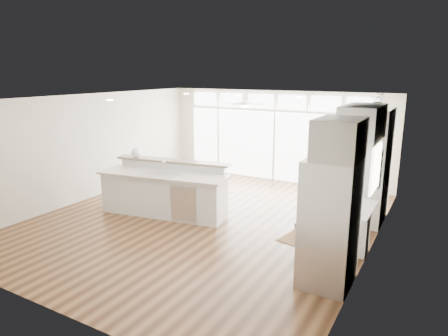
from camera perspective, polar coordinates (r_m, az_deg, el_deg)
The scene contains 24 objects.
floor at distance 9.05m, azimuth -2.70°, elevation -7.48°, with size 7.00×8.00×0.02m, color #462815.
ceiling at distance 8.46m, azimuth -2.90°, elevation 9.91°, with size 7.00×8.00×0.02m, color silver.
wall_back at distance 12.16m, azimuth 7.38°, elevation 4.56°, with size 7.00×0.04×2.70m, color beige.
wall_front at distance 5.82m, azimuth -24.52°, elevation -6.70°, with size 7.00×0.04×2.70m, color beige.
wall_left at distance 10.90m, azimuth -18.55°, elevation 2.91°, with size 0.04×8.00×2.70m, color beige.
wall_right at distance 7.44m, azimuth 20.64°, elevation -2.05°, with size 0.04×8.00×2.70m, color beige.
glass_wall at distance 12.15m, azimuth 7.23°, elevation 3.13°, with size 5.80×0.06×2.08m, color white.
transom_row at distance 11.98m, azimuth 7.42°, elevation 9.39°, with size 5.90×0.06×0.40m, color white.
desk_window at distance 7.68m, azimuth 20.84°, elevation -0.04°, with size 0.04×0.85×0.85m, color silver.
ceiling_fan at distance 11.15m, azimuth 2.75°, elevation 9.69°, with size 1.16×1.16×0.32m, color silver.
recessed_lights at distance 8.63m, azimuth -2.18°, elevation 9.86°, with size 3.40×3.00×0.02m, color white.
oven_cabinet at distance 9.24m, azimuth 20.42°, elevation 0.29°, with size 0.64×1.20×2.50m, color silver.
desk_nook at distance 8.08m, azimuth 17.81°, elevation -7.85°, with size 0.72×1.30×0.76m, color silver.
upper_cabinets at distance 7.59m, azimuth 19.19°, elevation 6.10°, with size 0.64×1.30×0.64m, color silver.
refrigerator at distance 6.35m, azimuth 14.85°, elevation -7.58°, with size 0.76×0.90×2.00m, color silver.
fridge_cabinet at distance 6.00m, azimuth 16.15°, elevation 4.00°, with size 0.64×0.90×0.60m, color silver.
framed_photos at distance 8.32m, azimuth 21.44°, elevation -0.16°, with size 0.06×0.22×0.80m, color black.
kitchen_island at distance 9.30m, azimuth -8.61°, elevation -3.06°, with size 3.02×1.14×1.20m, color silver.
rug at distance 8.11m, azimuth 11.50°, elevation -10.22°, with size 0.94×0.68×0.01m, color #3D2613.
office_chair at distance 8.52m, azimuth 12.32°, elevation -5.19°, with size 0.57×0.52×1.09m, color black.
fishbowl at distance 9.93m, azimuth -12.47°, elevation 2.13°, with size 0.24×0.24×0.24m, color white.
monitor at distance 7.91m, azimuth 17.54°, elevation -3.95°, with size 0.07×0.44×0.37m, color black.
keyboard at distance 7.99m, azimuth 16.26°, elevation -4.99°, with size 0.13×0.35×0.02m, color white.
potted_plant at distance 9.04m, azimuth 21.14°, elevation 8.76°, with size 0.28×0.31×0.24m, color #2E4F21.
Camera 1 is at (4.53, -7.12, 3.25)m, focal length 32.00 mm.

